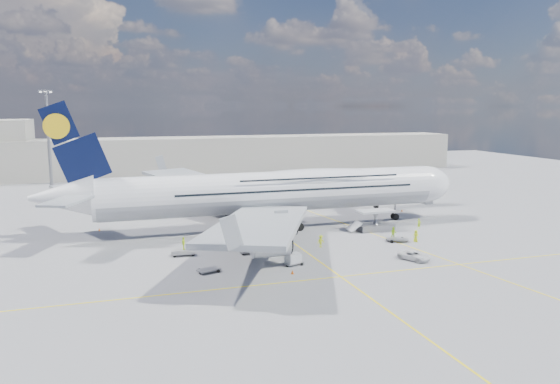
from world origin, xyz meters
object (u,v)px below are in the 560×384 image
object	(u,v)px
dolly_row_a	(209,270)
service_van	(414,256)
crew_nose	(419,224)
dolly_nose_far	(397,239)
airliner	(274,191)
crew_van	(416,236)
cone_wing_left_outer	(190,207)
cone_wing_right_outer	(292,272)
cargo_loader	(374,223)
crew_tug	(321,241)
dolly_back	(183,253)
crew_wing	(184,243)
dolly_nose_near	(273,232)
dolly_row_b	(249,252)
cone_wing_right_inner	(287,255)
dolly_row_c	(293,259)
jet_bridge	(390,177)
catering_truck_inner	(234,206)
light_mast	(49,147)
baggage_tug	(261,243)
crew_loader	(394,233)
catering_truck_outer	(168,193)
cone_tail	(99,229)
cone_nose	(402,210)
cone_wing_left_inner	(247,218)

from	to	relation	value
dolly_row_a	service_van	bearing A→B (deg)	-25.31
dolly_row_a	crew_nose	distance (m)	43.37
dolly_nose_far	airliner	bearing A→B (deg)	164.30
crew_van	cone_wing_left_outer	world-z (taller)	crew_van
crew_van	cone_wing_right_outer	world-z (taller)	crew_van
cargo_loader	crew_tug	size ratio (longest dim) A/B	4.32
dolly_back	cone_wing_left_outer	world-z (taller)	cone_wing_left_outer
service_van	crew_wing	size ratio (longest dim) A/B	2.43
dolly_row_a	dolly_nose_near	bearing A→B (deg)	30.51
dolly_row_b	cone_wing_left_outer	size ratio (longest dim) A/B	5.17
service_van	crew_tug	bearing A→B (deg)	107.52
crew_van	cone_wing_right_inner	bearing A→B (deg)	64.33
dolly_row_c	cone_wing_right_outer	world-z (taller)	dolly_row_c
airliner	jet_bridge	xyz separation A→B (m)	(29.55, 10.94, -0.02)
dolly_back	catering_truck_inner	world-z (taller)	catering_truck_inner
jet_bridge	dolly_row_a	xyz separation A→B (m)	(-45.84, -33.78, -6.51)
light_mast	baggage_tug	distance (m)	60.06
dolly_back	service_van	xyz separation A→B (m)	(31.41, -12.70, 0.27)
catering_truck_inner	crew_loader	distance (m)	35.54
cargo_loader	catering_truck_outer	world-z (taller)	cargo_loader
crew_wing	cone_tail	size ratio (longest dim) A/B	4.00
crew_nose	cone_nose	xyz separation A→B (m)	(5.80, 15.85, -0.74)
baggage_tug	cone_wing_left_inner	xyz separation A→B (m)	(3.37, 22.19, -0.54)
dolly_row_a	cone_wing_left_outer	xyz separation A→B (m)	(4.58, 47.44, -0.07)
crew_wing	cone_tail	world-z (taller)	crew_wing
cone_wing_right_inner	crew_nose	bearing A→B (deg)	19.46
cone_wing_right_outer	cone_tail	size ratio (longest dim) A/B	1.11
dolly_nose_far	cone_wing_right_outer	xyz separation A→B (m)	(-22.12, -11.26, -0.12)
dolly_row_b	baggage_tug	xyz separation A→B (m)	(2.54, 2.47, 0.47)
cone_wing_right_outer	cone_tail	world-z (taller)	cone_wing_right_outer
catering_truck_inner	catering_truck_outer	size ratio (longest dim) A/B	0.93
crew_nose	baggage_tug	bearing A→B (deg)	176.53
baggage_tug	cone_wing_right_outer	xyz separation A→B (m)	(0.36, -14.09, -0.52)
cargo_loader	cone_tail	world-z (taller)	cargo_loader
crew_tug	cone_nose	bearing A→B (deg)	21.65
cone_wing_right_inner	cone_wing_right_outer	distance (m)	8.42
catering_truck_outer	cone_tail	world-z (taller)	catering_truck_outer
catering_truck_inner	dolly_nose_near	bearing A→B (deg)	-83.13
dolly_nose_near	cone_nose	distance (m)	35.40
cone_wing_left_outer	cone_wing_right_outer	world-z (taller)	cone_wing_left_outer
dolly_nose_near	service_van	xyz separation A→B (m)	(15.17, -19.75, -0.22)
dolly_row_c	baggage_tug	distance (m)	10.42
light_mast	crew_van	distance (m)	79.72
cone_wing_right_inner	cone_wing_right_outer	bearing A→B (deg)	-103.71
baggage_tug	cone_wing_right_inner	world-z (taller)	baggage_tug
dolly_nose_far	cone_wing_right_inner	bearing A→B (deg)	-142.91
cone_wing_right_outer	catering_truck_inner	bearing A→B (deg)	87.43
cone_wing_left_outer	crew_van	bearing A→B (deg)	-53.49
dolly_row_b	dolly_nose_far	size ratio (longest dim) A/B	0.75
baggage_tug	crew_wing	bearing A→B (deg)	151.35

